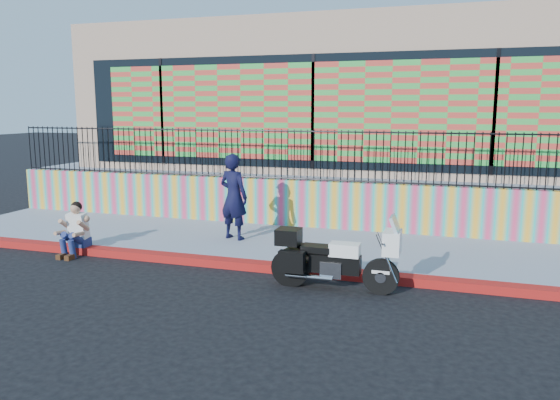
% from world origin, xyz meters
% --- Properties ---
extents(ground, '(90.00, 90.00, 0.00)m').
position_xyz_m(ground, '(0.00, 0.00, 0.00)').
color(ground, black).
rests_on(ground, ground).
extents(red_curb, '(16.00, 0.30, 0.15)m').
position_xyz_m(red_curb, '(0.00, 0.00, 0.07)').
color(red_curb, '#A2220B').
rests_on(red_curb, ground).
extents(sidewalk, '(16.00, 3.00, 0.15)m').
position_xyz_m(sidewalk, '(0.00, 1.65, 0.07)').
color(sidewalk, gray).
rests_on(sidewalk, ground).
extents(mural_wall, '(16.00, 0.20, 1.10)m').
position_xyz_m(mural_wall, '(0.00, 3.25, 0.70)').
color(mural_wall, '#E43C6A').
rests_on(mural_wall, sidewalk).
extents(metal_fence, '(15.80, 0.04, 1.20)m').
position_xyz_m(metal_fence, '(0.00, 3.25, 1.85)').
color(metal_fence, black).
rests_on(metal_fence, mural_wall).
extents(elevated_platform, '(16.00, 10.00, 1.25)m').
position_xyz_m(elevated_platform, '(0.00, 8.35, 0.62)').
color(elevated_platform, gray).
rests_on(elevated_platform, ground).
extents(storefront_building, '(14.00, 8.06, 4.00)m').
position_xyz_m(storefront_building, '(0.00, 8.13, 3.25)').
color(storefront_building, tan).
rests_on(storefront_building, elevated_platform).
extents(police_motorcycle, '(2.08, 0.69, 1.30)m').
position_xyz_m(police_motorcycle, '(1.58, -0.64, 0.54)').
color(police_motorcycle, black).
rests_on(police_motorcycle, ground).
extents(police_officer, '(0.77, 0.60, 1.85)m').
position_xyz_m(police_officer, '(-1.08, 1.55, 1.07)').
color(police_officer, black).
rests_on(police_officer, sidewalk).
extents(seated_man, '(0.54, 0.71, 1.06)m').
position_xyz_m(seated_man, '(-3.83, -0.21, 0.45)').
color(seated_man, navy).
rests_on(seated_man, ground).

